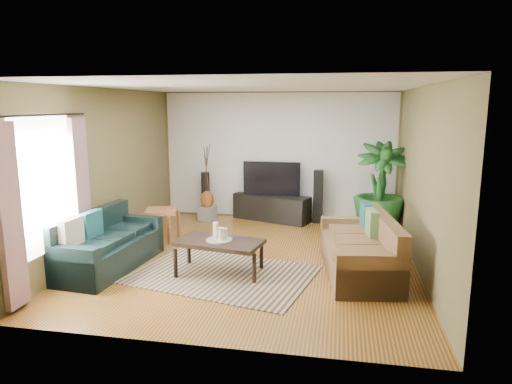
% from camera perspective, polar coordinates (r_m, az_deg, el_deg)
% --- Properties ---
extents(floor, '(5.50, 5.50, 0.00)m').
position_cam_1_polar(floor, '(7.40, -0.29, -8.30)').
color(floor, olive).
rests_on(floor, ground).
extents(ceiling, '(5.50, 5.50, 0.00)m').
position_cam_1_polar(ceiling, '(7.00, -0.31, 13.08)').
color(ceiling, white).
rests_on(ceiling, ground).
extents(wall_back, '(5.00, 0.00, 5.00)m').
position_cam_1_polar(wall_back, '(9.77, 2.75, 4.52)').
color(wall_back, brown).
rests_on(wall_back, ground).
extents(wall_front, '(5.00, 0.00, 5.00)m').
position_cam_1_polar(wall_front, '(4.46, -6.97, -3.27)').
color(wall_front, brown).
rests_on(wall_front, ground).
extents(wall_left, '(0.00, 5.50, 5.50)m').
position_cam_1_polar(wall_left, '(7.93, -18.35, 2.49)').
color(wall_left, brown).
rests_on(wall_left, ground).
extents(wall_right, '(0.00, 5.50, 5.50)m').
position_cam_1_polar(wall_right, '(7.05, 20.09, 1.39)').
color(wall_right, brown).
rests_on(wall_right, ground).
extents(backwall_panel, '(4.90, 0.00, 4.90)m').
position_cam_1_polar(backwall_panel, '(9.76, 2.74, 4.51)').
color(backwall_panel, white).
rests_on(backwall_panel, ground).
extents(window_pane, '(0.00, 1.80, 1.80)m').
position_cam_1_polar(window_pane, '(6.57, -24.90, 0.83)').
color(window_pane, white).
rests_on(window_pane, ground).
extents(curtain_near, '(0.08, 0.35, 2.20)m').
position_cam_1_polar(curtain_near, '(6.01, -28.43, -2.79)').
color(curtain_near, gray).
rests_on(curtain_near, ground).
extents(curtain_far, '(0.08, 0.35, 2.20)m').
position_cam_1_polar(curtain_far, '(7.20, -21.00, -0.10)').
color(curtain_far, gray).
rests_on(curtain_far, ground).
extents(curtain_rod, '(0.03, 1.90, 0.03)m').
position_cam_1_polar(curtain_rod, '(6.46, -25.18, 8.69)').
color(curtain_rod, black).
rests_on(curtain_rod, ground).
extents(sofa_left, '(0.99, 1.98, 0.85)m').
position_cam_1_polar(sofa_left, '(7.22, -17.92, -5.80)').
color(sofa_left, black).
rests_on(sofa_left, floor).
extents(sofa_right, '(1.18, 2.13, 0.85)m').
position_cam_1_polar(sofa_right, '(6.83, 12.72, -6.48)').
color(sofa_right, brown).
rests_on(sofa_right, floor).
extents(area_rug, '(2.84, 2.28, 0.01)m').
position_cam_1_polar(area_rug, '(6.75, -4.17, -10.21)').
color(area_rug, '#A1855F').
rests_on(area_rug, floor).
extents(coffee_table, '(1.31, 0.87, 0.50)m').
position_cam_1_polar(coffee_table, '(6.73, -4.58, -8.09)').
color(coffee_table, black).
rests_on(coffee_table, floor).
extents(candle_tray, '(0.38, 0.38, 0.02)m').
position_cam_1_polar(candle_tray, '(6.65, -4.61, -6.00)').
color(candle_tray, gray).
rests_on(candle_tray, coffee_table).
extents(candle_tall, '(0.08, 0.08, 0.24)m').
position_cam_1_polar(candle_tall, '(6.65, -5.06, -4.82)').
color(candle_tall, white).
rests_on(candle_tall, candle_tray).
extents(candle_mid, '(0.08, 0.08, 0.19)m').
position_cam_1_polar(candle_mid, '(6.57, -4.38, -5.26)').
color(candle_mid, white).
rests_on(candle_mid, candle_tray).
extents(candle_short, '(0.08, 0.08, 0.15)m').
position_cam_1_polar(candle_short, '(6.66, -3.90, -5.18)').
color(candle_short, beige).
rests_on(candle_short, candle_tray).
extents(tv_stand, '(1.71, 1.00, 0.55)m').
position_cam_1_polar(tv_stand, '(9.71, 1.96, -1.96)').
color(tv_stand, black).
rests_on(tv_stand, floor).
extents(television, '(1.20, 0.07, 0.71)m').
position_cam_1_polar(television, '(9.59, 1.98, 1.70)').
color(television, black).
rests_on(television, tv_stand).
extents(speaker_left, '(0.23, 0.24, 0.99)m').
position_cam_1_polar(speaker_left, '(9.98, -6.32, -0.37)').
color(speaker_left, black).
rests_on(speaker_left, floor).
extents(speaker_right, '(0.20, 0.22, 1.10)m').
position_cam_1_polar(speaker_right, '(9.56, 7.76, -0.57)').
color(speaker_right, black).
rests_on(speaker_right, floor).
extents(potted_plant, '(1.08, 1.08, 1.75)m').
position_cam_1_polar(potted_plant, '(8.94, 15.25, 0.46)').
color(potted_plant, '#18481A').
rests_on(potted_plant, floor).
extents(plant_pot, '(0.32, 0.32, 0.25)m').
position_cam_1_polar(plant_pot, '(9.10, 15.02, -4.18)').
color(plant_pot, black).
rests_on(plant_pot, floor).
extents(pedestal, '(0.38, 0.38, 0.31)m').
position_cam_1_polar(pedestal, '(9.75, -6.10, -2.68)').
color(pedestal, gray).
rests_on(pedestal, floor).
extents(vase, '(0.28, 0.28, 0.40)m').
position_cam_1_polar(vase, '(9.69, -6.13, -0.98)').
color(vase, brown).
rests_on(vase, pedestal).
extents(side_table, '(0.68, 0.68, 0.58)m').
position_cam_1_polar(side_table, '(8.46, -11.68, -4.03)').
color(side_table, brown).
rests_on(side_table, floor).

